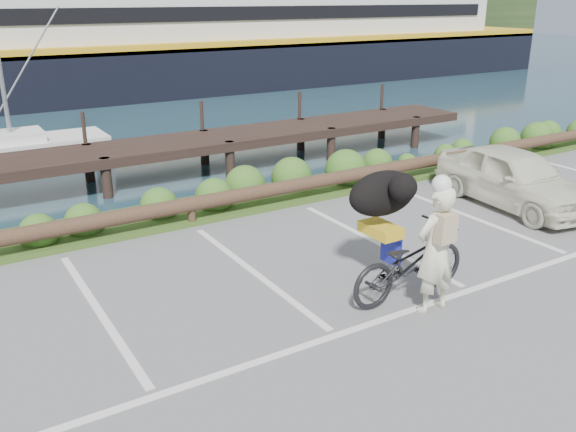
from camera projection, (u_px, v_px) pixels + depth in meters
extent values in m
plane|color=#5F5F61|center=(320.00, 323.00, 8.68)|extent=(72.00, 72.00, 0.00)
cube|color=#3D5B21|center=(179.00, 213.00, 12.91)|extent=(34.00, 1.60, 0.10)
imported|color=black|center=(410.00, 263.00, 9.26)|extent=(2.17, 0.79, 1.13)
imported|color=#E9E5C5|center=(436.00, 250.00, 8.73)|extent=(0.71, 0.47, 1.92)
ellipsoid|color=black|center=(383.00, 193.00, 9.49)|extent=(0.63, 1.25, 0.72)
imported|color=silver|center=(514.00, 177.00, 13.31)|extent=(1.86, 3.94, 1.30)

